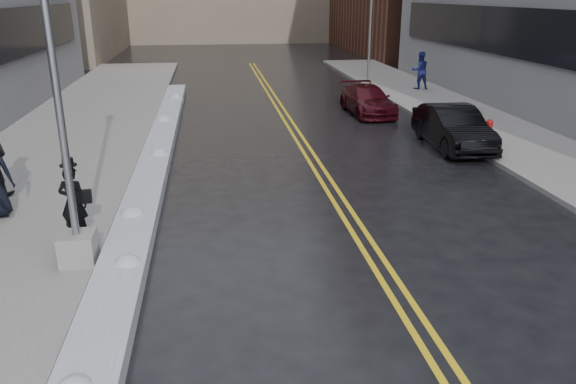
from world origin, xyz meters
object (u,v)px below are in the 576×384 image
object	(u,v)px
lamppost	(64,143)
fire_hydrant	(489,129)
pedestrian_fedora	(73,203)
pedestrian_east	(420,70)
car_maroon	(368,100)
car_black	(453,128)
traffic_signal	(370,24)

from	to	relation	value
lamppost	fire_hydrant	bearing A→B (deg)	33.04
pedestrian_fedora	pedestrian_east	size ratio (longest dim) A/B	0.82
lamppost	car_maroon	size ratio (longest dim) A/B	1.81
car_black	lamppost	bearing A→B (deg)	-143.43
traffic_signal	car_maroon	bearing A→B (deg)	-105.63
lamppost	pedestrian_east	distance (m)	23.55
pedestrian_fedora	car_black	xyz separation A→B (m)	(11.08, 6.45, -0.23)
fire_hydrant	car_black	xyz separation A→B (m)	(-1.50, -0.37, 0.17)
lamppost	fire_hydrant	distance (m)	14.81
lamppost	car_black	xyz separation A→B (m)	(10.80, 7.63, -1.81)
pedestrian_fedora	car_black	size ratio (longest dim) A/B	0.37
lamppost	car_maroon	bearing A→B (deg)	55.26
lamppost	car_maroon	distance (m)	16.71
pedestrian_fedora	car_maroon	bearing A→B (deg)	-115.79
pedestrian_east	car_black	xyz separation A→B (m)	(-3.00, -11.40, -0.41)
pedestrian_fedora	pedestrian_east	distance (m)	22.74
traffic_signal	car_maroon	xyz separation A→B (m)	(-2.34, -8.36, -2.79)
lamppost	fire_hydrant	xyz separation A→B (m)	(12.30, 8.00, -1.98)
pedestrian_fedora	car_black	world-z (taller)	pedestrian_fedora
fire_hydrant	traffic_signal	size ratio (longest dim) A/B	0.12
pedestrian_east	car_maroon	bearing A→B (deg)	48.14
pedestrian_east	car_maroon	distance (m)	6.93
lamppost	traffic_signal	world-z (taller)	lamppost
car_black	car_maroon	xyz separation A→B (m)	(-1.34, 6.02, -0.11)
fire_hydrant	pedestrian_east	world-z (taller)	pedestrian_east
traffic_signal	pedestrian_fedora	distance (m)	24.20
fire_hydrant	traffic_signal	world-z (taller)	traffic_signal
car_black	traffic_signal	bearing A→B (deg)	87.37
pedestrian_fedora	lamppost	bearing A→B (deg)	115.71
fire_hydrant	pedestrian_east	bearing A→B (deg)	82.23
car_maroon	pedestrian_east	bearing A→B (deg)	49.09
fire_hydrant	car_black	bearing A→B (deg)	-165.99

